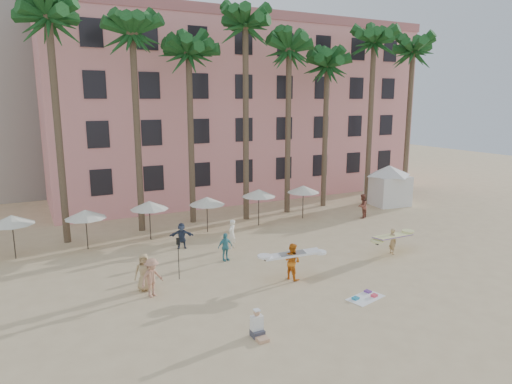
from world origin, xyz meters
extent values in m
plane|color=#D1B789|center=(0.00, 0.00, 0.00)|extent=(120.00, 120.00, 0.00)
cube|color=pink|center=(7.00, 26.00, 8.00)|extent=(35.00, 14.00, 16.00)
cylinder|color=brown|center=(-10.00, 14.50, 7.00)|extent=(0.44, 0.44, 14.00)
cylinder|color=brown|center=(-5.00, 15.00, 6.75)|extent=(0.44, 0.44, 13.50)
cylinder|color=brown|center=(-1.00, 15.50, 6.25)|extent=(0.44, 0.44, 12.50)
cylinder|color=brown|center=(3.00, 14.50, 7.25)|extent=(0.44, 0.44, 14.50)
cylinder|color=brown|center=(7.00, 15.00, 6.50)|extent=(0.44, 0.44, 13.00)
cylinder|color=brown|center=(11.00, 15.50, 6.00)|extent=(0.44, 0.44, 12.00)
cylinder|color=brown|center=(15.00, 14.50, 7.00)|extent=(0.44, 0.44, 14.00)
cylinder|color=brown|center=(20.00, 15.00, 6.75)|extent=(0.44, 0.44, 13.50)
cylinder|color=#332B23|center=(-13.00, 12.50, 1.25)|extent=(0.07, 0.07, 2.50)
cone|color=silver|center=(-13.00, 12.50, 2.35)|extent=(2.50, 2.50, 0.55)
cylinder|color=#332B23|center=(-9.00, 12.40, 1.20)|extent=(0.07, 0.07, 2.40)
cone|color=silver|center=(-9.00, 12.40, 2.25)|extent=(2.50, 2.50, 0.55)
cylinder|color=#332B23|center=(-5.00, 12.60, 1.25)|extent=(0.07, 0.07, 2.50)
cone|color=silver|center=(-5.00, 12.60, 2.35)|extent=(2.50, 2.50, 0.55)
cylinder|color=#332B23|center=(-1.00, 12.50, 1.20)|extent=(0.07, 0.07, 2.40)
cone|color=silver|center=(-1.00, 12.50, 2.25)|extent=(2.50, 2.50, 0.55)
cylinder|color=#332B23|center=(3.00, 12.40, 1.30)|extent=(0.07, 0.07, 2.60)
cone|color=silver|center=(3.00, 12.40, 2.45)|extent=(2.50, 2.50, 0.55)
cylinder|color=#332B23|center=(7.00, 12.60, 1.25)|extent=(0.07, 0.07, 2.50)
cone|color=silver|center=(7.00, 12.60, 2.35)|extent=(2.50, 2.50, 0.55)
cube|color=silver|center=(16.30, 13.25, 1.30)|extent=(3.36, 3.36, 2.60)
cone|color=silver|center=(16.30, 13.25, 3.05)|extent=(5.05, 5.05, 0.90)
cube|color=white|center=(1.64, -1.10, 0.01)|extent=(1.99, 1.40, 0.02)
cube|color=teal|center=(1.11, -1.02, 0.07)|extent=(0.35, 0.31, 0.10)
cube|color=#EB4157|center=(2.08, -1.20, 0.08)|extent=(0.32, 0.28, 0.12)
cube|color=#6B3A8B|center=(2.16, -0.67, 0.06)|extent=(0.32, 0.35, 0.08)
imported|color=tan|center=(7.26, 3.09, 0.79)|extent=(0.48, 0.64, 1.59)
cube|color=#EDEC94|center=(7.26, 3.09, 1.11)|extent=(3.25, 1.41, 0.38)
imported|color=orange|center=(-0.21, 2.47, 0.96)|extent=(0.99, 1.12, 1.92)
cube|color=white|center=(-0.21, 2.47, 1.34)|extent=(3.02, 1.46, 0.30)
imported|color=#2D384F|center=(-3.72, 9.89, 0.81)|extent=(1.58, 0.98, 1.62)
imported|color=brown|center=(11.22, 10.58, 0.96)|extent=(1.18, 1.12, 1.92)
imported|color=tan|center=(-7.20, 3.65, 0.94)|extent=(1.39, 1.13, 1.88)
imported|color=tan|center=(-7.36, 4.52, 0.94)|extent=(1.05, 0.85, 1.87)
imported|color=white|center=(-0.95, 8.43, 0.92)|extent=(0.80, 0.77, 1.85)
imported|color=teal|center=(-2.19, 6.61, 0.82)|extent=(1.01, 0.55, 1.64)
cylinder|color=black|center=(-5.43, 5.12, 1.05)|extent=(0.04, 0.04, 2.10)
cube|color=black|center=(-5.43, 5.12, 2.05)|extent=(0.18, 0.03, 0.35)
cube|color=#3F3F4C|center=(-4.49, -1.91, 0.13)|extent=(0.49, 0.45, 0.26)
cube|color=tan|center=(-4.49, -2.29, 0.06)|extent=(0.43, 0.49, 0.13)
cube|color=white|center=(-4.49, -1.85, 0.54)|extent=(0.48, 0.28, 0.60)
sphere|color=tan|center=(-4.49, -1.85, 0.97)|extent=(0.26, 0.26, 0.26)
camera|label=1|loc=(-12.05, -16.53, 9.15)|focal=32.00mm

